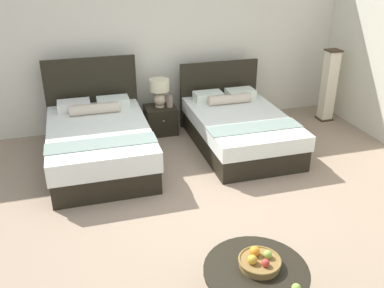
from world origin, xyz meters
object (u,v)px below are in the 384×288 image
bed_near_corner (238,127)px  table_lamp (159,90)px  coffee_table (256,278)px  fruit_bowl (259,261)px  vase (170,101)px  floor_lamp_corner (329,86)px  nightstand (161,120)px  bed_near_window (99,141)px  loose_apple (296,288)px

bed_near_corner → table_lamp: bearing=141.4°
coffee_table → fruit_bowl: bearing=39.3°
vase → floor_lamp_corner: size_ratio=0.16×
nightstand → fruit_bowl: size_ratio=1.37×
nightstand → coffee_table: 3.91m
table_lamp → floor_lamp_corner: size_ratio=0.37×
floor_lamp_corner → fruit_bowl: bearing=-129.0°
bed_near_window → bed_near_corner: bed_near_window is taller
nightstand → vase: vase is taller
table_lamp → fruit_bowl: table_lamp is taller
bed_near_corner → vase: bed_near_corner is taller
coffee_table → loose_apple: 0.40m
bed_near_window → floor_lamp_corner: 4.07m
bed_near_window → loose_apple: size_ratio=27.41×
fruit_bowl → nightstand: bearing=90.3°
table_lamp → coffee_table: size_ratio=0.51×
table_lamp → vase: table_lamp is taller
vase → fruit_bowl: bearing=-92.0°
vase → coffee_table: 3.88m
bed_near_corner → floor_lamp_corner: bearing=16.8°
bed_near_window → fruit_bowl: size_ratio=5.75×
vase → bed_near_window: bearing=-147.4°
bed_near_window → vase: 1.46m
coffee_table → fruit_bowl: 0.15m
fruit_bowl → vase: bearing=88.0°
coffee_table → nightstand: bearing=89.7°
vase → loose_apple: 4.19m
bed_near_corner → fruit_bowl: (-1.03, -3.06, 0.15)m
bed_near_window → bed_near_corner: 2.12m
nightstand → floor_lamp_corner: (2.95, -0.25, 0.40)m
bed_near_corner → vase: bearing=139.1°
table_lamp → loose_apple: 4.26m
floor_lamp_corner → bed_near_window: bearing=-171.9°
bed_near_window → loose_apple: bearing=-70.1°
vase → table_lamp: bearing=158.3°
fruit_bowl → floor_lamp_corner: bearing=51.0°
loose_apple → nightstand: bearing=92.4°
nightstand → floor_lamp_corner: size_ratio=0.40×
coffee_table → loose_apple: loose_apple is taller
coffee_table → table_lamp: bearing=89.7°
bed_near_window → coffee_table: bearing=-71.3°
bed_near_corner → vase: (-0.90, 0.78, 0.25)m
fruit_bowl → loose_apple: size_ratio=4.77×
fruit_bowl → floor_lamp_corner: floor_lamp_corner is taller
bed_near_window → nightstand: (1.06, 0.82, -0.11)m
coffee_table → fruit_bowl: (0.04, 0.03, 0.14)m
bed_near_window → bed_near_corner: size_ratio=1.00×
fruit_bowl → floor_lamp_corner: size_ratio=0.29×
vase → coffee_table: (-0.17, -3.87, -0.25)m
bed_near_corner → loose_apple: bearing=-104.5°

